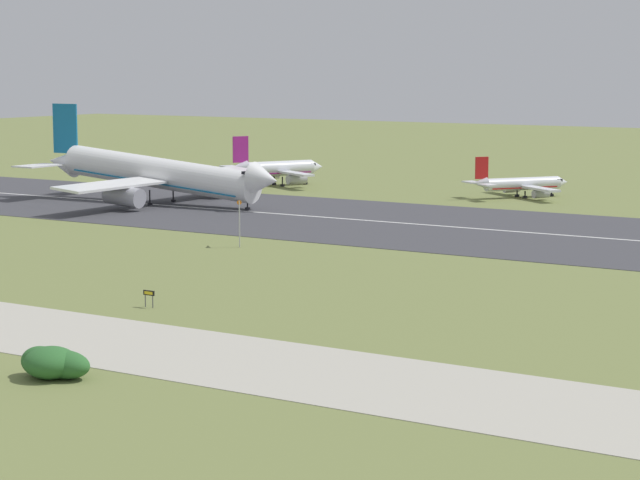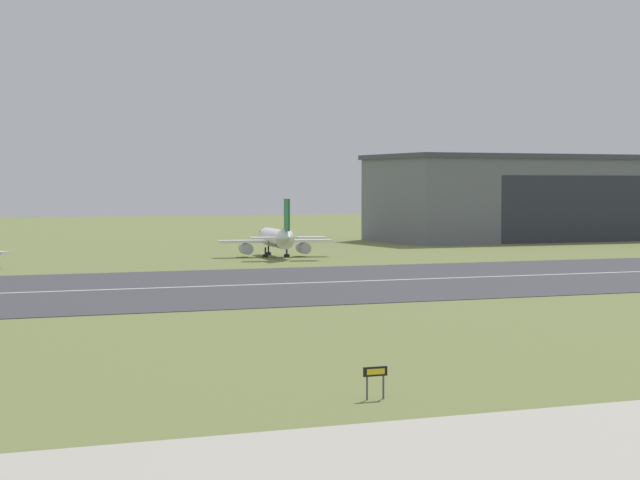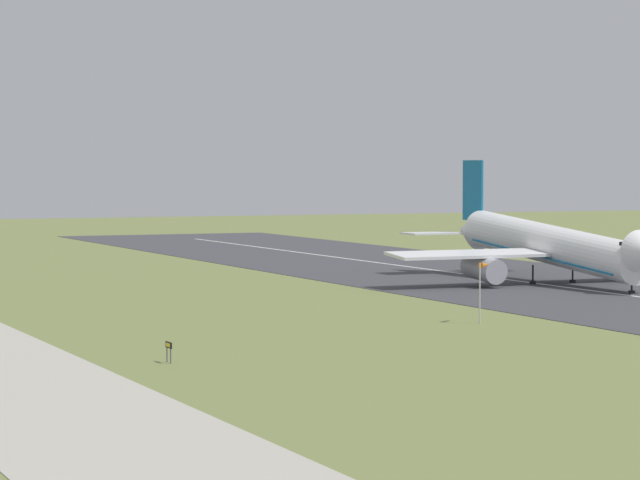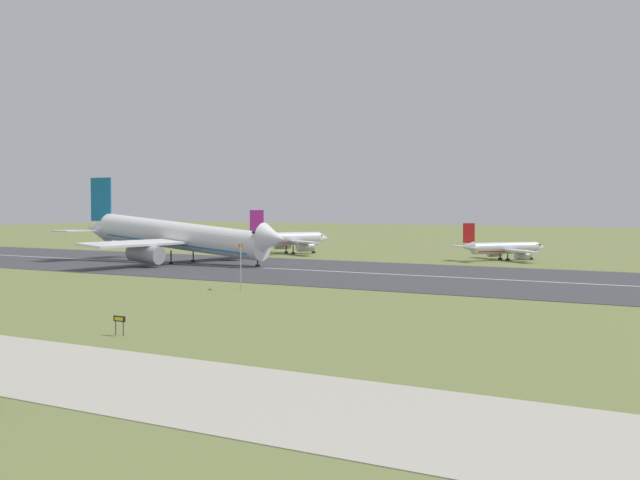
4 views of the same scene
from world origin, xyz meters
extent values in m
plane|color=olive|center=(0.00, 56.82, 0.00)|extent=(713.27, 713.27, 0.00)
cube|color=#B2AD9E|center=(0.00, 30.12, 0.03)|extent=(354.95, 15.59, 0.05)
cylinder|color=white|center=(-75.06, 115.72, 5.16)|extent=(38.94, 5.42, 8.19)
cone|color=white|center=(-97.46, 115.88, 6.09)|extent=(6.56, 4.68, 5.11)
cube|color=black|center=(-55.98, 115.58, 6.19)|extent=(1.16, 4.38, 0.53)
cube|color=#146B9E|center=(-75.06, 115.72, 3.75)|extent=(34.70, 5.13, 2.95)
cube|color=white|center=(-74.38, 102.55, 4.26)|extent=(6.09, 21.21, 0.87)
cylinder|color=#A8A8B2|center=(-73.18, 104.24, 2.42)|extent=(6.94, 3.24, 3.71)
cube|color=white|center=(-74.20, 128.87, 4.26)|extent=(6.09, 21.21, 0.87)
cylinder|color=#A8A8B2|center=(-73.02, 127.17, 2.42)|extent=(6.94, 3.24, 3.71)
cube|color=#146B9E|center=(-96.53, 115.87, 12.11)|extent=(5.60, 0.32, 8.75)
cube|color=white|center=(-96.98, 109.36, 5.93)|extent=(4.95, 7.91, 0.24)
cube|color=white|center=(-96.89, 122.38, 5.93)|extent=(4.95, 7.91, 0.24)
cylinder|color=black|center=(-56.95, 115.59, 1.29)|extent=(0.24, 0.24, 2.59)
cylinder|color=black|center=(-56.95, 115.59, 0.22)|extent=(0.84, 0.84, 0.44)
cylinder|color=black|center=(-74.81, 112.63, 1.29)|extent=(0.24, 0.24, 2.59)
cylinder|color=black|center=(-74.81, 112.63, 0.22)|extent=(0.84, 0.84, 0.44)
cylinder|color=black|center=(-74.77, 118.80, 1.29)|extent=(0.24, 0.24, 2.59)
cylinder|color=black|center=(-74.77, 118.80, 0.22)|extent=(0.84, 0.84, 0.44)
cylinder|color=#B7B7BC|center=(-33.73, 80.96, 3.01)|extent=(0.14, 0.14, 6.03)
cone|color=orange|center=(-34.59, 82.02, 5.78)|extent=(2.00, 2.26, 0.60)
cylinder|color=#4C4C51|center=(-18.17, 43.58, 0.59)|extent=(0.10, 0.10, 1.19)
cylinder|color=#4C4C51|center=(-17.25, 43.58, 0.59)|extent=(0.10, 0.10, 1.19)
cube|color=black|center=(-17.71, 43.58, 1.43)|extent=(1.31, 0.12, 0.48)
cube|color=yellow|center=(-17.71, 43.51, 1.43)|extent=(1.00, 0.02, 0.29)
camera|label=1|loc=(58.74, -47.93, 23.09)|focal=70.00mm
camera|label=2|loc=(-45.14, -12.68, 10.83)|focal=70.00mm
camera|label=3|loc=(95.75, 6.42, 15.42)|focal=85.00mm
camera|label=4|loc=(37.99, -10.87, 11.34)|focal=50.00mm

